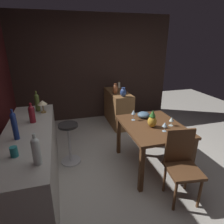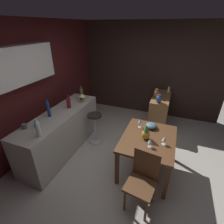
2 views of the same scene
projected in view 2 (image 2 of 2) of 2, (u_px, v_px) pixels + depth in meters
The scene contains 23 objects.
ground_plane at pixel (126, 168), 3.24m from camera, with size 9.00×9.00×0.00m, color #B7B2A8.
wall_kitchen_back at pixel (24, 87), 3.20m from camera, with size 5.20×0.33×2.60m.
wall_side_right at pixel (143, 70), 4.84m from camera, with size 0.10×4.40×2.60m, color #33231E.
dining_table at pixel (148, 142), 2.92m from camera, with size 1.10×0.89×0.74m.
kitchen_counter at pixel (62, 132), 3.54m from camera, with size 2.10×0.60×0.90m, color #B2ADA3.
sideboard_cabinet at pixel (159, 110), 4.53m from camera, with size 1.10×0.44×0.82m, color olive.
chair_near_window at pixel (142, 179), 2.39m from camera, with size 0.45×0.45×0.94m.
bar_stool at pixel (95, 127), 3.83m from camera, with size 0.34×0.34×0.71m.
wine_glass_left at pixel (140, 121), 3.11m from camera, with size 0.07×0.07×0.18m.
wine_glass_right at pixel (164, 139), 2.67m from camera, with size 0.07×0.07×0.14m.
wine_glass_center at pixel (150, 141), 2.61m from camera, with size 0.07×0.07×0.14m.
pineapple_centerpiece at pixel (146, 133), 2.80m from camera, with size 0.14×0.14×0.27m.
fruit_bowl at pixel (151, 126), 3.13m from camera, with size 0.21×0.21×0.10m, color slate.
wine_bottle_ruby at pixel (68, 102), 3.50m from camera, with size 0.08×0.08×0.28m.
wine_bottle_clear at pixel (38, 128), 2.59m from camera, with size 0.08×0.08×0.31m.
wine_bottle_olive at pixel (81, 93), 3.87m from camera, with size 0.07×0.07×0.33m.
wine_bottle_cobalt at pixel (48, 108), 3.13m from camera, with size 0.06×0.06×0.37m.
cup_teal at pixel (36, 124), 2.86m from camera, with size 0.11×0.07×0.11m.
cup_slate at pixel (24, 126), 2.82m from camera, with size 0.11×0.08×0.09m.
counter_lamp at pixel (82, 96), 3.75m from camera, with size 0.15×0.15×0.20m.
pillar_candle_tall at pixel (169, 90), 4.56m from camera, with size 0.06×0.06×0.17m.
vase_copper at pixel (156, 94), 4.19m from camera, with size 0.12×0.12×0.24m.
vase_ceramic_blue at pixel (159, 99), 3.94m from camera, with size 0.14×0.14×0.20m.
Camera 2 is at (-2.30, -0.60, 2.47)m, focal length 26.71 mm.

